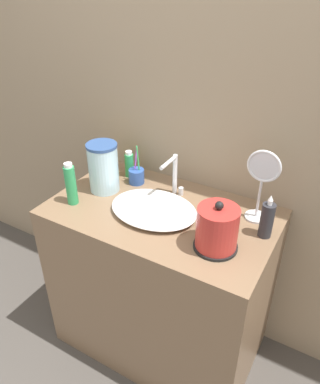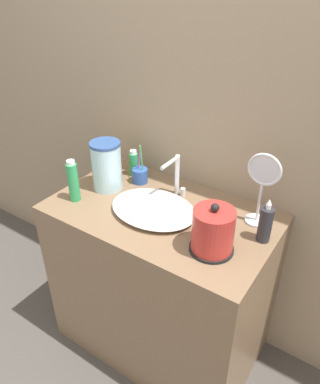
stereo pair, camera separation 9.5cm
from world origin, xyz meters
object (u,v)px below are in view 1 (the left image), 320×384
(vanity_mirror, at_px, (262,181))
(lotion_bottle, at_px, (108,165))
(electric_kettle, at_px, (217,230))
(hand_cream_bottle, at_px, (71,184))
(shampoo_bottle, at_px, (267,220))
(mouthwash_bottle, at_px, (129,164))
(water_pitcher, at_px, (103,167))
(faucet, at_px, (174,174))
(toothbrush_cup, at_px, (137,176))

(vanity_mirror, bearing_deg, lotion_bottle, -178.43)
(electric_kettle, height_order, vanity_mirror, vanity_mirror)
(lotion_bottle, xyz_separation_m, hand_cream_bottle, (0.01, -0.29, 0.03))
(shampoo_bottle, distance_m, mouthwash_bottle, 0.78)
(vanity_mirror, bearing_deg, shampoo_bottle, -56.50)
(lotion_bottle, relative_size, water_pitcher, 0.68)
(hand_cream_bottle, bearing_deg, lotion_bottle, 92.38)
(faucet, relative_size, toothbrush_cup, 0.97)
(hand_cream_bottle, distance_m, water_pitcher, 0.18)
(shampoo_bottle, distance_m, hand_cream_bottle, 0.88)
(shampoo_bottle, xyz_separation_m, hand_cream_bottle, (-0.85, -0.21, 0.02))
(toothbrush_cup, distance_m, shampoo_bottle, 0.70)
(electric_kettle, relative_size, water_pitcher, 0.88)
(lotion_bottle, height_order, vanity_mirror, vanity_mirror)
(vanity_mirror, bearing_deg, hand_cream_bottle, -158.17)
(faucet, bearing_deg, lotion_bottle, -178.84)
(faucet, xyz_separation_m, mouthwash_bottle, (-0.29, 0.05, -0.05))
(toothbrush_cup, bearing_deg, faucet, -2.04)
(shampoo_bottle, bearing_deg, hand_cream_bottle, -166.29)
(faucet, distance_m, hand_cream_bottle, 0.48)
(faucet, xyz_separation_m, water_pitcher, (-0.32, -0.13, 0.01))
(lotion_bottle, xyz_separation_m, vanity_mirror, (0.79, 0.02, 0.12))
(toothbrush_cup, xyz_separation_m, lotion_bottle, (-0.17, -0.02, 0.03))
(electric_kettle, bearing_deg, shampoo_bottle, 49.67)
(shampoo_bottle, relative_size, vanity_mirror, 0.60)
(lotion_bottle, bearing_deg, faucet, 1.16)
(water_pitcher, bearing_deg, shampoo_bottle, 2.45)
(toothbrush_cup, height_order, mouthwash_bottle, toothbrush_cup)
(vanity_mirror, height_order, water_pitcher, vanity_mirror)
(hand_cream_bottle, bearing_deg, toothbrush_cup, 63.05)
(mouthwash_bottle, distance_m, water_pitcher, 0.19)
(electric_kettle, relative_size, shampoo_bottle, 1.10)
(toothbrush_cup, height_order, hand_cream_bottle, toothbrush_cup)
(lotion_bottle, distance_m, mouthwash_bottle, 0.11)
(electric_kettle, height_order, shampoo_bottle, electric_kettle)
(hand_cream_bottle, bearing_deg, electric_kettle, 2.91)
(electric_kettle, xyz_separation_m, water_pitcher, (-0.65, 0.14, 0.04))
(faucet, height_order, toothbrush_cup, toothbrush_cup)
(toothbrush_cup, xyz_separation_m, mouthwash_bottle, (-0.07, 0.04, 0.03))
(water_pitcher, bearing_deg, mouthwash_bottle, 80.66)
(hand_cream_bottle, xyz_separation_m, water_pitcher, (0.06, 0.17, 0.02))
(electric_kettle, height_order, mouthwash_bottle, electric_kettle)
(electric_kettle, relative_size, mouthwash_bottle, 1.52)
(water_pitcher, bearing_deg, toothbrush_cup, 52.92)
(faucet, height_order, electric_kettle, electric_kettle)
(toothbrush_cup, xyz_separation_m, water_pitcher, (-0.10, -0.13, 0.08))
(toothbrush_cup, bearing_deg, mouthwash_bottle, 149.55)
(electric_kettle, xyz_separation_m, toothbrush_cup, (-0.55, 0.27, -0.05))
(lotion_bottle, relative_size, mouthwash_bottle, 1.16)
(faucet, bearing_deg, water_pitcher, -158.64)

